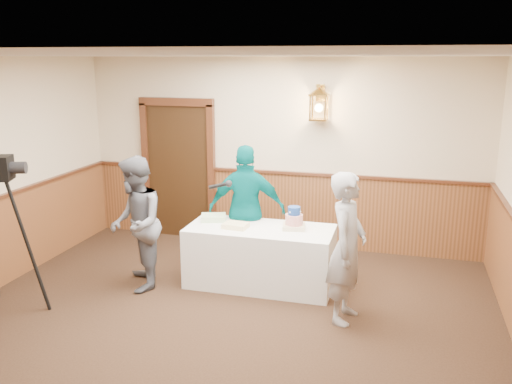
% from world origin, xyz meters
% --- Properties ---
extents(ground, '(7.00, 7.00, 0.00)m').
position_xyz_m(ground, '(0.00, 0.00, 0.00)').
color(ground, black).
rests_on(ground, ground).
extents(room_shell, '(6.02, 7.02, 2.81)m').
position_xyz_m(room_shell, '(-0.05, 0.45, 1.52)').
color(room_shell, beige).
rests_on(room_shell, ground).
extents(display_table, '(1.80, 0.80, 0.75)m').
position_xyz_m(display_table, '(0.14, 1.90, 0.38)').
color(display_table, white).
rests_on(display_table, ground).
extents(tiered_cake, '(0.31, 0.31, 0.28)m').
position_xyz_m(tiered_cake, '(0.54, 1.98, 0.86)').
color(tiered_cake, beige).
rests_on(tiered_cake, display_table).
extents(sheet_cake_yellow, '(0.31, 0.25, 0.06)m').
position_xyz_m(sheet_cake_yellow, '(-0.15, 1.81, 0.78)').
color(sheet_cake_yellow, '#FFE898').
rests_on(sheet_cake_yellow, display_table).
extents(sheet_cake_green, '(0.37, 0.33, 0.07)m').
position_xyz_m(sheet_cake_green, '(-0.52, 2.04, 0.79)').
color(sheet_cake_green, '#96C68C').
rests_on(sheet_cake_green, display_table).
extents(interviewer, '(1.57, 1.00, 1.65)m').
position_xyz_m(interviewer, '(-1.29, 1.41, 0.83)').
color(interviewer, '#585A63').
rests_on(interviewer, ground).
extents(baker, '(0.48, 0.65, 1.64)m').
position_xyz_m(baker, '(1.27, 1.25, 0.82)').
color(baker, '#98989D').
rests_on(baker, ground).
extents(assistant_p, '(1.06, 0.59, 1.71)m').
position_xyz_m(assistant_p, '(-0.14, 2.27, 0.85)').
color(assistant_p, '#006061').
rests_on(assistant_p, ground).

